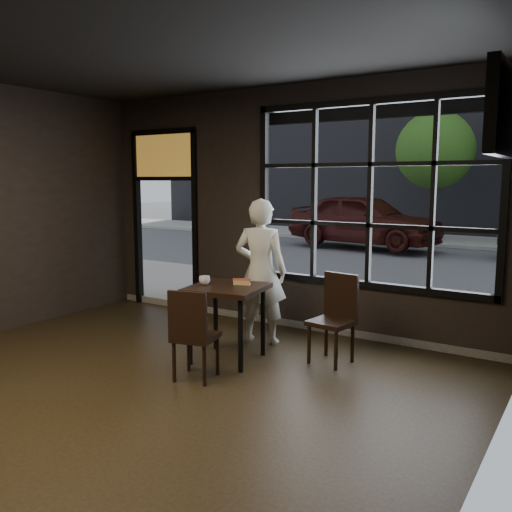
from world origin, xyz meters
The scene contains 15 objects.
floor centered at (0.00, 0.00, -0.01)m, with size 6.00×7.00×0.02m, color black.
ceiling centered at (0.00, 0.00, 3.21)m, with size 6.00×7.00×0.02m, color black.
wall_right centered at (3.00, 0.00, 1.60)m, with size 0.04×7.00×3.20m, color black.
window_frame centered at (1.20, 3.50, 1.80)m, with size 3.06×0.12×2.28m, color black.
stained_transom centered at (-2.10, 3.50, 2.35)m, with size 1.20×0.06×0.70m, color orange.
street_asphalt centered at (0.00, 24.00, -0.02)m, with size 60.00×41.00×0.04m, color #545456.
cafe_table centered at (0.19, 1.95, 0.42)m, with size 0.77×0.77×0.84m, color black.
chair_near centered at (0.26, 1.31, 0.46)m, with size 0.40×0.40×0.93m, color black.
chair_window centered at (1.20, 2.47, 0.48)m, with size 0.42×0.42×0.97m, color black.
man centered at (0.14, 2.71, 0.88)m, with size 0.64×0.42×1.76m, color silver.
hotdog centered at (0.29, 2.09, 0.86)m, with size 0.20×0.08×0.06m, color tan, non-canonical shape.
cup centered at (-0.07, 1.87, 0.88)m, with size 0.12×0.12×0.10m, color silver.
tv centered at (2.93, 1.61, 2.47)m, with size 0.12×1.09×0.64m, color black.
maroon_car centered at (-2.20, 11.94, 0.85)m, with size 1.77×4.40×1.50m, color #36110E.
tree_left centered at (-0.98, 14.62, 2.88)m, with size 2.40×2.40×4.09m.
Camera 1 is at (3.60, -2.76, 1.98)m, focal length 38.00 mm.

